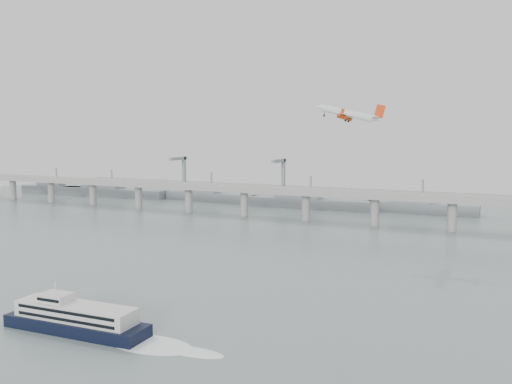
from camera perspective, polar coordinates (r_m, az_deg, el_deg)
The scene contains 5 objects.
ground at distance 205.47m, azimuth -6.82°, elevation -11.52°, with size 900.00×900.00×0.00m, color slate.
bridge at distance 382.72m, azimuth 9.33°, elevation -0.66°, with size 800.00×22.00×23.90m.
distant_fleet at distance 506.14m, azimuth -5.50°, elevation -0.28°, with size 453.00×60.90×40.00m.
ferry at distance 184.14m, azimuth -18.42°, elevation -12.53°, with size 81.31×16.18×15.33m.
airliner at distance 283.15m, azimuth 9.73°, elevation 8.11°, with size 37.44×33.72×11.13m.
Camera 1 is at (106.10, -164.71, 61.90)m, focal length 38.00 mm.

